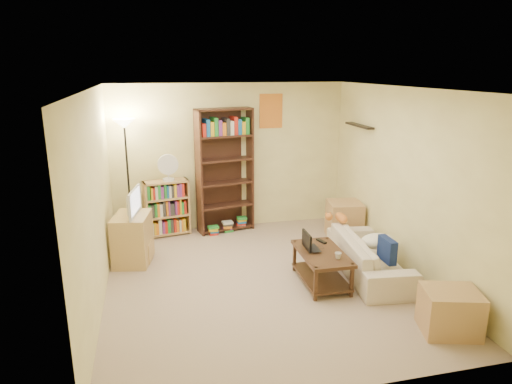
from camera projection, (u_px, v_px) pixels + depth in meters
room at (262, 161)px, 5.65m from camera, size 4.50×4.54×2.52m
sofa at (369, 255)px, 6.23m from camera, size 1.93×1.10×0.52m
navy_pillow at (387, 250)px, 5.82m from camera, size 0.11×0.34×0.31m
cream_blanket at (378, 241)px, 6.24m from camera, size 0.48×0.34×0.20m
tabby_cat at (339, 218)px, 6.77m from camera, size 0.41×0.18×0.14m
coffee_table at (322, 263)px, 5.93m from camera, size 0.57×1.00×0.44m
laptop at (317, 248)px, 5.98m from camera, size 0.31×0.21×0.02m
laptop_screen at (307, 241)px, 5.91m from camera, size 0.02×0.33×0.22m
mug at (338, 256)px, 5.67m from camera, size 0.11×0.11×0.08m
tv_remote at (321, 241)px, 6.22m from camera, size 0.10×0.18×0.02m
tv_stand at (133, 239)px, 6.56m from camera, size 0.60×0.75×0.72m
television at (130, 202)px, 6.42m from camera, size 0.69×0.34×0.38m
tall_bookshelf at (225, 168)px, 7.68m from camera, size 0.99×0.49×2.10m
short_bookshelf at (167, 208)px, 7.62m from camera, size 0.77×0.42×0.94m
desk_fan at (168, 167)px, 7.41m from camera, size 0.33×0.19×0.45m
floor_lamp at (126, 145)px, 7.08m from camera, size 0.34×0.34×1.99m
side_table at (344, 220)px, 7.54m from camera, size 0.61×0.61×0.61m
end_cabinet at (450, 311)px, 4.84m from camera, size 0.68×0.62×0.48m
book_stacks at (229, 226)px, 7.87m from camera, size 0.70×0.32×0.22m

